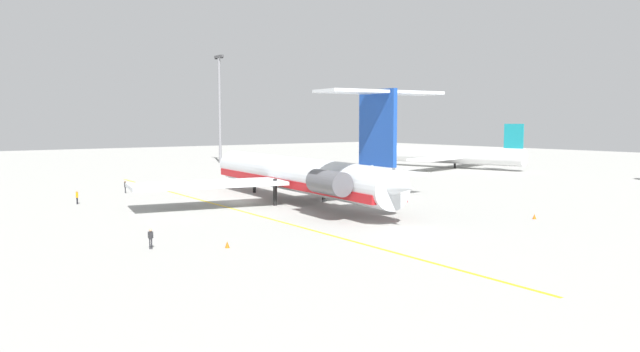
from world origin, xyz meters
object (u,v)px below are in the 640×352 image
(ground_crew_portside, at_px, (151,236))
(light_mast, at_px, (220,104))
(airliner_far_left, at_px, (451,155))
(ground_crew_near_tail, at_px, (125,185))
(ground_crew_near_nose, at_px, (77,195))
(main_jetliner, at_px, (300,174))
(safety_cone_wingtip, at_px, (227,245))
(safety_cone_nose, at_px, (534,216))

(ground_crew_portside, distance_m, light_mast, 104.71)
(airliner_far_left, height_order, ground_crew_near_tail, airliner_far_left)
(ground_crew_portside, relative_size, light_mast, 0.06)
(ground_crew_near_tail, bearing_deg, airliner_far_left, -144.88)
(airliner_far_left, distance_m, ground_crew_near_nose, 84.26)
(airliner_far_left, height_order, light_mast, light_mast)
(main_jetliner, relative_size, ground_crew_portside, 27.51)
(ground_crew_near_nose, xyz_separation_m, safety_cone_wingtip, (34.52, 2.55, -0.84))
(ground_crew_portside, height_order, safety_cone_wingtip, ground_crew_portside)
(ground_crew_portside, bearing_deg, safety_cone_wingtip, -97.68)
(safety_cone_nose, xyz_separation_m, safety_cone_wingtip, (-6.43, -33.03, 0.00))
(safety_cone_wingtip, bearing_deg, ground_crew_portside, -122.30)
(light_mast, bearing_deg, ground_crew_near_nose, -40.77)
(ground_crew_near_tail, bearing_deg, ground_crew_portside, 105.92)
(safety_cone_wingtip, height_order, light_mast, light_mast)
(ground_crew_near_nose, relative_size, safety_cone_nose, 3.20)
(ground_crew_portside, distance_m, safety_cone_nose, 39.43)
(airliner_far_left, distance_m, ground_crew_portside, 96.27)
(airliner_far_left, bearing_deg, light_mast, 22.00)
(ground_crew_near_tail, distance_m, light_mast, 66.31)
(airliner_far_left, distance_m, ground_crew_near_tail, 74.68)
(main_jetliner, relative_size, ground_crew_near_tail, 26.42)
(ground_crew_near_tail, relative_size, safety_cone_wingtip, 3.19)
(airliner_far_left, relative_size, safety_cone_wingtip, 59.46)
(safety_cone_wingtip, xyz_separation_m, light_mast, (-92.69, 47.61, 14.28))
(ground_crew_near_nose, bearing_deg, safety_cone_wingtip, -36.87)
(ground_crew_near_nose, height_order, ground_crew_portside, ground_crew_near_nose)
(ground_crew_near_nose, bearing_deg, light_mast, 98.14)
(safety_cone_wingtip, bearing_deg, ground_crew_near_tail, 171.62)
(airliner_far_left, relative_size, ground_crew_portside, 19.39)
(safety_cone_nose, bearing_deg, ground_crew_near_nose, -139.01)
(airliner_far_left, distance_m, safety_cone_nose, 71.34)
(ground_crew_near_tail, relative_size, ground_crew_portside, 1.04)
(main_jetliner, distance_m, airliner_far_left, 66.98)
(main_jetliner, xyz_separation_m, safety_cone_wingtip, (18.36, -20.04, -3.41))
(ground_crew_near_tail, xyz_separation_m, ground_crew_portside, (39.34, -11.46, -0.04))
(light_mast, bearing_deg, main_jetliner, -20.34)
(ground_crew_near_nose, height_order, safety_cone_nose, ground_crew_near_nose)
(ground_crew_near_tail, bearing_deg, light_mast, -97.37)
(main_jetliner, relative_size, safety_cone_nose, 84.37)
(main_jetliner, bearing_deg, ground_crew_near_tail, 35.84)
(airliner_far_left, xyz_separation_m, ground_crew_portside, (43.18, -86.02, -1.83))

